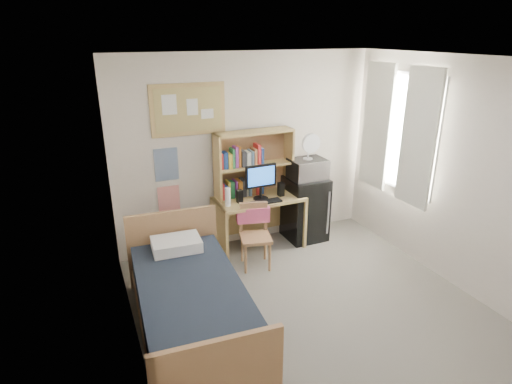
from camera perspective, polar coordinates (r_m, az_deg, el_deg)
name	(u,v)px	position (r m, az deg, el deg)	size (l,w,h in m)	color
floor	(323,323)	(4.68, 8.96, -16.89)	(3.60, 4.20, 0.02)	gray
ceiling	(341,60)	(3.73, 11.25, 16.89)	(3.60, 4.20, 0.02)	silver
wall_back	(247,152)	(5.80, -1.22, 5.41)	(3.60, 0.04, 2.60)	white
wall_left	(132,241)	(3.46, -16.20, -6.29)	(0.04, 4.20, 2.60)	white
wall_right	(473,181)	(5.19, 27.01, 1.27)	(0.04, 4.20, 2.60)	white
window_unit	(398,132)	(5.88, 18.40, 7.59)	(0.10, 1.40, 1.70)	white
curtain_left	(418,139)	(5.57, 20.83, 6.63)	(0.04, 0.55, 1.70)	white
curtain_right	(377,126)	(6.16, 15.77, 8.42)	(0.04, 0.55, 1.70)	white
bulletin_board	(188,110)	(5.42, -9.02, 10.80)	(0.94, 0.03, 0.64)	tan
poster_wave	(166,165)	(5.51, -11.88, 3.60)	(0.30, 0.01, 0.42)	#234C8D
poster_japan	(169,199)	(5.66, -11.53, -0.95)	(0.28, 0.01, 0.36)	red
desk	(259,223)	(5.86, 0.37, -4.12)	(1.18, 0.59, 0.74)	tan
desk_chair	(256,237)	(5.37, -0.04, -6.04)	(0.41, 0.41, 0.82)	#AE7E52
mini_fridge	(305,208)	(6.15, 6.54, -2.16)	(0.53, 0.53, 0.91)	black
bed	(192,309)	(4.38, -8.55, -15.13)	(1.00, 2.01, 0.55)	black
hutch	(254,163)	(5.70, -0.24, 3.85)	(1.07, 0.27, 0.87)	tan
monitor	(261,183)	(5.58, 0.64, 1.23)	(0.43, 0.03, 0.46)	black
keyboard	(265,202)	(5.54, 1.25, -1.33)	(0.44, 0.14, 0.02)	black
speaker_left	(240,196)	(5.52, -2.19, -0.58)	(0.07, 0.07, 0.17)	black
speaker_right	(281,189)	(5.75, 3.35, 0.37)	(0.08, 0.08, 0.19)	black
water_bottle	(228,197)	(5.41, -3.80, -0.66)	(0.07, 0.07, 0.24)	white
hoodie	(253,214)	(5.46, -0.40, -3.01)	(0.42, 0.13, 0.20)	#E95887
microwave	(307,169)	(5.93, 6.86, 3.07)	(0.48, 0.37, 0.28)	#BBBBC0
desk_fan	(308,148)	(5.84, 6.99, 5.90)	(0.26, 0.26, 0.33)	white
pillow	(176,244)	(4.84, -10.57, -6.86)	(0.53, 0.37, 0.13)	white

